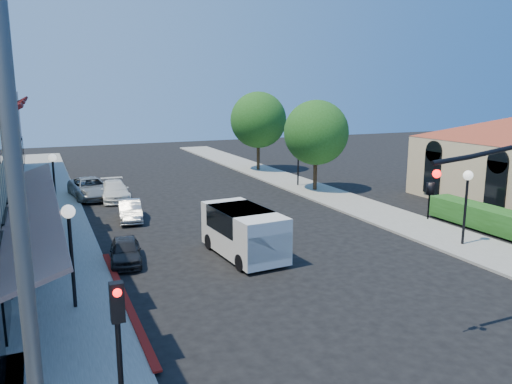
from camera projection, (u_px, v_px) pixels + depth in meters
name	position (u px, v px, depth m)	size (l,w,h in m)	color
ground	(454.00, 376.00, 12.66)	(120.00, 120.00, 0.00)	black
sidewalk_left	(50.00, 198.00, 33.40)	(3.50, 50.00, 0.12)	gray
sidewalk_right	(283.00, 179.00, 40.31)	(3.50, 50.00, 0.12)	gray
curb_red_strip	(125.00, 302.00, 17.11)	(0.25, 10.00, 0.06)	maroon
hedge	(494.00, 233.00, 25.35)	(1.40, 8.00, 1.10)	#1F4F16
street_tree_a	(316.00, 133.00, 35.02)	(4.56, 4.56, 6.48)	black
street_tree_b	(258.00, 120.00, 43.91)	(4.94, 4.94, 7.02)	black
secondary_signal	(118.00, 327.00, 10.30)	(0.28, 0.42, 3.32)	black
cobra_streetlight	(53.00, 243.00, 6.20)	(3.60, 0.25, 9.31)	#595B5E
lamppost_left_near	(70.00, 230.00, 15.93)	(0.44, 0.44, 3.57)	black
lamppost_left_far	(53.00, 168.00, 28.48)	(0.44, 0.44, 3.57)	black
lamppost_right_near	(467.00, 189.00, 22.64)	(0.44, 0.44, 3.57)	black
lamppost_right_far	(298.00, 150.00, 36.98)	(0.44, 0.44, 3.57)	black
white_van	(244.00, 230.00, 21.54)	(2.38, 4.86, 2.09)	silver
parked_car_a	(126.00, 251.00, 20.86)	(1.25, 3.11, 1.06)	black
parked_car_b	(130.00, 211.00, 27.69)	(1.18, 3.39, 1.12)	#A6A9AB
parked_car_c	(115.00, 191.00, 32.85)	(1.74, 4.27, 1.24)	white
parked_car_d	(90.00, 188.00, 33.39)	(2.27, 4.93, 1.37)	gray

